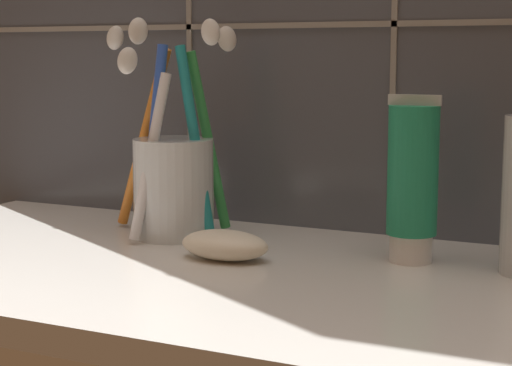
# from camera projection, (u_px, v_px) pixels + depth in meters

# --- Properties ---
(sink_counter) EXTENTS (0.80, 0.33, 0.02)m
(sink_counter) POSITION_uv_depth(u_px,v_px,m) (298.00, 289.00, 0.61)
(sink_counter) COLOR silver
(sink_counter) RESTS_ON ground
(toothbrush_cup) EXTENTS (0.13, 0.11, 0.19)m
(toothbrush_cup) POSITION_uv_depth(u_px,v_px,m) (173.00, 175.00, 0.73)
(toothbrush_cup) COLOR silver
(toothbrush_cup) RESTS_ON sink_counter
(toothpaste_tube) EXTENTS (0.04, 0.04, 0.13)m
(toothpaste_tube) POSITION_uv_depth(u_px,v_px,m) (413.00, 180.00, 0.64)
(toothpaste_tube) COLOR white
(toothpaste_tube) RESTS_ON sink_counter
(soap_bar) EXTENTS (0.07, 0.04, 0.02)m
(soap_bar) POSITION_uv_depth(u_px,v_px,m) (225.00, 245.00, 0.66)
(soap_bar) COLOR silver
(soap_bar) RESTS_ON sink_counter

